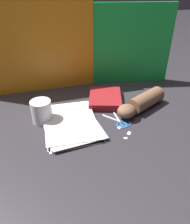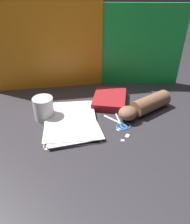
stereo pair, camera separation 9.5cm
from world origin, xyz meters
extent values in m
plane|color=#2D2B30|center=(0.00, 0.00, 0.00)|extent=(6.00, 6.00, 0.00)
cube|color=orange|center=(-0.21, 0.42, 0.24)|extent=(0.64, 0.03, 0.48)
cube|color=green|center=(0.19, 0.42, 0.22)|extent=(0.74, 0.16, 0.45)
cube|color=white|center=(-0.10, 0.03, 0.00)|extent=(0.23, 0.32, 0.00)
cube|color=white|center=(-0.10, 0.02, 0.00)|extent=(0.24, 0.32, 0.00)
cube|color=white|center=(-0.10, 0.03, 0.01)|extent=(0.26, 0.34, 0.00)
cube|color=white|center=(-0.10, 0.03, 0.01)|extent=(0.25, 0.33, 0.00)
cube|color=white|center=(-0.10, 0.02, 0.01)|extent=(0.26, 0.34, 0.00)
cube|color=white|center=(-0.10, 0.03, 0.02)|extent=(0.24, 0.32, 0.00)
cube|color=maroon|center=(0.11, 0.18, 0.02)|extent=(0.22, 0.25, 0.04)
sphere|color=silver|center=(0.12, -0.01, 0.00)|extent=(0.01, 0.01, 0.01)
cylinder|color=silver|center=(0.09, 0.02, 0.00)|extent=(0.07, 0.08, 0.01)
torus|color=blue|center=(0.14, -0.03, 0.00)|extent=(0.07, 0.07, 0.01)
cylinder|color=silver|center=(0.12, 0.04, 0.00)|extent=(0.01, 0.09, 0.01)
torus|color=blue|center=(0.12, -0.04, 0.00)|extent=(0.05, 0.05, 0.01)
cylinder|color=brown|center=(0.29, 0.08, 0.04)|extent=(0.22, 0.16, 0.08)
ellipsoid|color=brown|center=(0.16, 0.01, 0.04)|extent=(0.12, 0.11, 0.06)
cube|color=white|center=(0.10, -0.05, 0.00)|extent=(0.02, 0.02, 0.00)
cube|color=white|center=(0.13, -0.10, 0.00)|extent=(0.02, 0.03, 0.00)
cube|color=white|center=(0.10, -0.13, 0.00)|extent=(0.02, 0.01, 0.00)
cylinder|color=white|center=(-0.22, 0.09, 0.05)|extent=(0.09, 0.09, 0.10)
camera|label=1|loc=(-0.21, -0.77, 0.57)|focal=35.00mm
camera|label=2|loc=(-0.11, -0.79, 0.57)|focal=35.00mm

